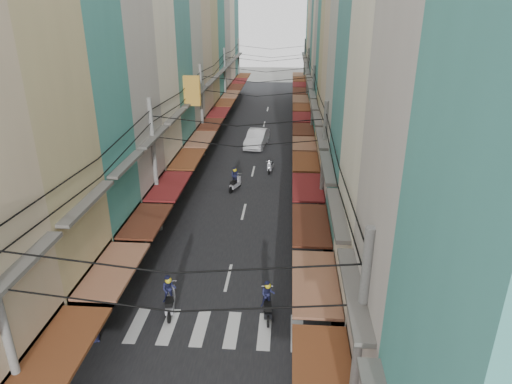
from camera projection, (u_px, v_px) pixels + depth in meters
The scene contains 15 objects.
ground at pixel (233, 258), 25.28m from camera, with size 160.00×160.00×0.00m, color slate.
road at pixel (258, 150), 43.68m from camera, with size 10.00×80.00×0.02m, color black.
sidewalk_left at pixel (191, 148), 44.12m from camera, with size 3.00×80.00×0.06m, color gray.
sidewalk_right at pixel (326, 151), 43.22m from camera, with size 3.00×80.00×0.06m, color gray.
crosswalk at pixel (216, 329), 19.75m from camera, with size 7.55×2.40×0.01m.
building_row_left at pixel (159, 46), 37.29m from camera, with size 7.80×67.67×23.70m.
building_row_right at pixel (354, 52), 36.24m from camera, with size 7.80×68.98×22.59m.
utility_poles at pixel (254, 90), 36.55m from camera, with size 10.20×66.13×8.20m.
white_car at pixel (257, 146), 44.79m from camera, with size 5.74×2.25×2.03m, color silver.
bicycle at pixel (352, 248), 26.29m from camera, with size 0.56×1.48×1.02m, color black.
moving_scooters at pixel (232, 237), 26.29m from camera, with size 4.97×20.88×1.93m.
parked_scooters at pixel (293, 291), 21.56m from camera, with size 13.07×12.57×1.00m.
pedestrians at pixel (149, 234), 25.69m from camera, with size 14.15×18.99×2.17m.
market_umbrella at pixel (389, 326), 16.78m from camera, with size 2.25×2.25×2.37m.
traffic_sign at pixel (345, 283), 18.87m from camera, with size 0.10×0.70×3.21m.
Camera 1 is at (2.91, -21.76, 13.11)m, focal length 32.00 mm.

